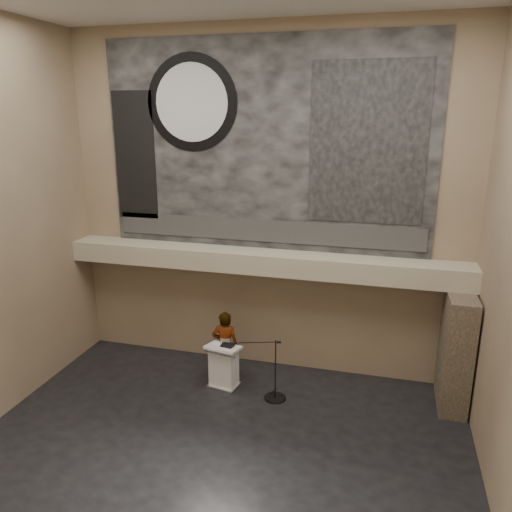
% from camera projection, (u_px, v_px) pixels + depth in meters
% --- Properties ---
extents(floor, '(10.00, 10.00, 0.00)m').
position_uv_depth(floor, '(214.00, 457.00, 9.77)').
color(floor, black).
rests_on(floor, ground).
extents(wall_back, '(10.00, 0.02, 8.50)m').
position_uv_depth(wall_back, '(264.00, 206.00, 12.28)').
color(wall_back, '#7B664E').
rests_on(wall_back, floor).
extents(wall_front, '(10.00, 0.02, 8.50)m').
position_uv_depth(wall_front, '(65.00, 353.00, 4.87)').
color(wall_front, '#7B664E').
rests_on(wall_front, floor).
extents(soffit, '(10.00, 0.80, 0.50)m').
position_uv_depth(soffit, '(260.00, 261.00, 12.28)').
color(soffit, tan).
rests_on(soffit, wall_back).
extents(sprinkler_left, '(0.04, 0.04, 0.06)m').
position_uv_depth(sprinkler_left, '(199.00, 268.00, 12.71)').
color(sprinkler_left, '#B2893D').
rests_on(sprinkler_left, soffit).
extents(sprinkler_right, '(0.04, 0.04, 0.06)m').
position_uv_depth(sprinkler_right, '(337.00, 279.00, 11.84)').
color(sprinkler_right, '#B2893D').
rests_on(sprinkler_right, soffit).
extents(banner, '(8.00, 0.05, 5.00)m').
position_uv_depth(banner, '(264.00, 146.00, 11.85)').
color(banner, black).
rests_on(banner, wall_back).
extents(banner_text_strip, '(7.76, 0.02, 0.55)m').
position_uv_depth(banner_text_strip, '(264.00, 231.00, 12.39)').
color(banner_text_strip, '#2D2D2D').
rests_on(banner_text_strip, banner).
extents(banner_clock_rim, '(2.30, 0.02, 2.30)m').
position_uv_depth(banner_clock_rim, '(192.00, 103.00, 11.98)').
color(banner_clock_rim, black).
rests_on(banner_clock_rim, banner).
extents(banner_clock_face, '(1.84, 0.02, 1.84)m').
position_uv_depth(banner_clock_face, '(191.00, 103.00, 11.96)').
color(banner_clock_face, silver).
rests_on(banner_clock_face, banner).
extents(banner_building_print, '(2.60, 0.02, 3.60)m').
position_uv_depth(banner_building_print, '(368.00, 144.00, 11.19)').
color(banner_building_print, black).
rests_on(banner_building_print, banner).
extents(banner_brick_print, '(1.10, 0.02, 3.20)m').
position_uv_depth(banner_brick_print, '(135.00, 156.00, 12.74)').
color(banner_brick_print, black).
rests_on(banner_brick_print, banner).
extents(stone_pier, '(0.60, 1.40, 2.70)m').
position_uv_depth(stone_pier, '(456.00, 351.00, 11.16)').
color(stone_pier, '#403527').
rests_on(stone_pier, floor).
extents(lectern, '(0.88, 0.69, 1.14)m').
position_uv_depth(lectern, '(224.00, 366.00, 12.09)').
color(lectern, silver).
rests_on(lectern, floor).
extents(binder, '(0.34, 0.29, 0.04)m').
position_uv_depth(binder, '(228.00, 345.00, 11.93)').
color(binder, black).
rests_on(binder, lectern).
extents(papers, '(0.24, 0.32, 0.00)m').
position_uv_depth(papers, '(217.00, 345.00, 11.97)').
color(papers, silver).
rests_on(papers, lectern).
extents(speaker_person, '(0.71, 0.52, 1.80)m').
position_uv_depth(speaker_person, '(225.00, 346.00, 12.38)').
color(speaker_person, white).
rests_on(speaker_person, floor).
extents(mic_stand, '(1.43, 0.63, 1.50)m').
position_uv_depth(mic_stand, '(273.00, 390.00, 11.69)').
color(mic_stand, black).
rests_on(mic_stand, floor).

